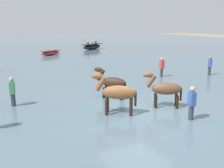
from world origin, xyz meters
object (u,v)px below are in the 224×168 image
object	(u,v)px
person_onlooker_left	(162,69)
person_spectator_far	(13,94)
horse_trailing_dark_bay	(112,83)
person_wading_close	(191,106)
boat_near_port	(92,47)
horse_flank_chestnut	(117,93)
person_onlooker_right	(210,67)
boat_far_offshore	(50,53)
horse_lead_bay	(165,90)

from	to	relation	value
person_onlooker_left	person_spectator_far	distance (m)	9.99
horse_trailing_dark_bay	person_wading_close	distance (m)	4.19
boat_near_port	person_spectator_far	world-z (taller)	person_spectator_far
horse_flank_chestnut	boat_near_port	bearing A→B (deg)	67.44
horse_flank_chestnut	person_spectator_far	world-z (taller)	horse_flank_chestnut
person_onlooker_left	person_onlooker_right	distance (m)	3.50
person_onlooker_left	person_spectator_far	size ratio (longest dim) A/B	1.00
horse_trailing_dark_bay	boat_far_offshore	size ratio (longest dim) A/B	0.69
person_onlooker_left	person_wading_close	bearing A→B (deg)	-121.45
boat_far_offshore	person_onlooker_right	size ratio (longest dim) A/B	1.60
boat_far_offshore	person_onlooker_right	world-z (taller)	person_onlooker_right
person_wading_close	person_onlooker_right	xyz separation A→B (m)	(7.47, 5.65, 0.00)
person_spectator_far	horse_flank_chestnut	bearing A→B (deg)	-41.83
person_onlooker_left	horse_lead_bay	bearing A→B (deg)	-128.33
horse_flank_chestnut	person_wading_close	xyz separation A→B (m)	(2.15, -1.92, -0.31)
horse_trailing_dark_bay	person_onlooker_right	xyz separation A→B (m)	(8.70, 1.66, -0.20)
horse_trailing_dark_bay	person_spectator_far	world-z (taller)	horse_trailing_dark_bay
boat_far_offshore	boat_near_port	world-z (taller)	boat_near_port
horse_trailing_dark_bay	boat_far_offshore	distance (m)	18.07
boat_far_offshore	horse_flank_chestnut	bearing A→B (deg)	-98.83
boat_far_offshore	person_wading_close	world-z (taller)	person_wading_close
person_wading_close	person_spectator_far	xyz separation A→B (m)	(-5.66, 5.06, 0.00)
boat_far_offshore	horse_trailing_dark_bay	bearing A→B (deg)	-96.95
horse_trailing_dark_bay	boat_near_port	bearing A→B (deg)	67.57
person_onlooker_left	person_wading_close	distance (m)	8.00
boat_far_offshore	person_onlooker_left	distance (m)	15.44
horse_trailing_dark_bay	boat_far_offshore	xyz separation A→B (m)	(2.18, 17.93, -0.52)
horse_flank_chestnut	boat_near_port	distance (m)	25.14
person_onlooker_left	person_spectator_far	world-z (taller)	same
boat_far_offshore	person_onlooker_left	xyz separation A→B (m)	(3.22, -15.10, 0.32)
person_onlooker_left	person_onlooker_right	bearing A→B (deg)	-19.54
horse_lead_bay	horse_flank_chestnut	xyz separation A→B (m)	(-2.25, 0.25, 0.07)
person_onlooker_right	person_spectator_far	size ratio (longest dim) A/B	1.00
person_wading_close	person_onlooker_left	bearing A→B (deg)	58.55
horse_flank_chestnut	person_spectator_far	xyz separation A→B (m)	(-3.51, 3.14, -0.31)
horse_trailing_dark_bay	boat_far_offshore	bearing A→B (deg)	83.05
horse_lead_bay	horse_trailing_dark_bay	distance (m)	2.68
horse_flank_chestnut	boat_near_port	world-z (taller)	horse_flank_chestnut
person_onlooker_right	person_spectator_far	world-z (taller)	same
boat_near_port	horse_trailing_dark_bay	bearing A→B (deg)	-112.43
person_wading_close	horse_lead_bay	bearing A→B (deg)	86.57
boat_far_offshore	person_onlooker_right	bearing A→B (deg)	-68.17
horse_lead_bay	person_wading_close	world-z (taller)	horse_lead_bay
horse_lead_bay	horse_trailing_dark_bay	world-z (taller)	horse_lead_bay
horse_flank_chestnut	boat_far_offshore	size ratio (longest dim) A/B	0.76
horse_lead_bay	boat_near_port	world-z (taller)	horse_lead_bay
horse_flank_chestnut	boat_far_offshore	distance (m)	20.25
boat_near_port	person_onlooker_left	size ratio (longest dim) A/B	2.09
person_onlooker_right	horse_trailing_dark_bay	bearing A→B (deg)	-169.23
person_onlooker_left	person_wading_close	xyz separation A→B (m)	(-4.17, -6.82, 0.00)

